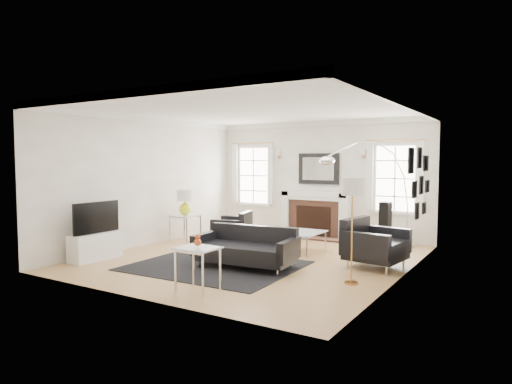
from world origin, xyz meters
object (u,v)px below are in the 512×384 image
Objects in this scene: fireplace at (315,215)px; gourd_lamp at (185,200)px; sofa at (247,249)px; armchair_left at (234,228)px; arc_floor_lamp at (368,189)px; coffee_table at (297,233)px; armchair_right at (372,245)px.

fireplace is 2.95× the size of gourd_lamp.
sofa is 1.78× the size of armchair_left.
arc_floor_lamp reaches higher than fireplace.
armchair_right is at bearing -13.54° from coffee_table.
coffee_table is (0.45, -1.92, -0.15)m from fireplace.
sofa is at bearing -50.54° from armchair_left.
gourd_lamp is (-2.65, -0.30, 0.56)m from coffee_table.
armchair_left is (-1.57, 1.91, 0.01)m from sofa.
armchair_left is 3.50m from armchair_right.
fireplace is 2.06m from armchair_left.
arc_floor_lamp is (3.72, 1.50, 0.31)m from gourd_lamp.
armchair_left is 1.28m from gourd_lamp.
armchair_left is at bearing -163.12° from arc_floor_lamp.
armchair_left is 0.44× the size of arc_floor_lamp.
gourd_lamp is (-4.32, 0.10, 0.57)m from armchair_right.
armchair_right is (1.85, 1.17, 0.07)m from sofa.
armchair_right is at bearing -12.25° from armchair_left.
fireplace is 0.93× the size of sofa.
sofa is 2.85m from gourd_lamp.
coffee_table is at bearing -131.65° from arc_floor_lamp.
coffee_table is at bearing -11.00° from armchair_left.
gourd_lamp is (-0.90, -0.64, 0.64)m from armchair_left.
armchair_right is 1.18× the size of coffee_table.
fireplace is 1.66× the size of armchair_left.
fireplace is at bearing 103.29° from coffee_table.
armchair_right is 4.36m from gourd_lamp.
sofa is (0.27, -3.49, -0.23)m from fireplace.
armchair_left is at bearing 129.46° from sofa.
arc_floor_lamp is at bearing 65.70° from sofa.
gourd_lamp is at bearing -158.05° from arc_floor_lamp.
sofa is at bearing -85.57° from fireplace.
gourd_lamp is 4.02m from arc_floor_lamp.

